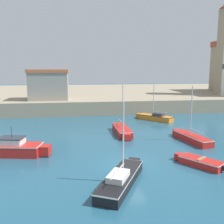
{
  "coord_description": "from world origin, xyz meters",
  "views": [
    {
      "loc": [
        -3.79,
        -18.52,
        7.3
      ],
      "look_at": [
        0.53,
        12.24,
        2.0
      ],
      "focal_mm": 42.0,
      "sensor_mm": 36.0,
      "label": 1
    }
  ],
  "objects_px": {
    "sailboat_red_3": "(122,130)",
    "motorboat_red_8": "(12,148)",
    "sailboat_red_2": "(191,138)",
    "sailboat_orange_0": "(155,117)",
    "harbor_shed_near_wharf": "(49,84)",
    "sailboat_black_1": "(121,178)",
    "dinghy_red_9": "(200,162)"
  },
  "relations": [
    {
      "from": "sailboat_orange_0",
      "to": "sailboat_red_3",
      "type": "bearing_deg",
      "value": -130.47
    },
    {
      "from": "sailboat_black_1",
      "to": "dinghy_red_9",
      "type": "xyz_separation_m",
      "value": [
        6.41,
        2.35,
        -0.11
      ]
    },
    {
      "from": "sailboat_red_2",
      "to": "motorboat_red_8",
      "type": "relative_size",
      "value": 0.9
    },
    {
      "from": "harbor_shed_near_wharf",
      "to": "sailboat_black_1",
      "type": "bearing_deg",
      "value": -76.06
    },
    {
      "from": "sailboat_orange_0",
      "to": "harbor_shed_near_wharf",
      "type": "bearing_deg",
      "value": 150.65
    },
    {
      "from": "dinghy_red_9",
      "to": "harbor_shed_near_wharf",
      "type": "relative_size",
      "value": 0.57
    },
    {
      "from": "sailboat_red_3",
      "to": "harbor_shed_near_wharf",
      "type": "height_order",
      "value": "harbor_shed_near_wharf"
    },
    {
      "from": "sailboat_red_2",
      "to": "sailboat_red_3",
      "type": "height_order",
      "value": "sailboat_red_3"
    },
    {
      "from": "sailboat_red_3",
      "to": "dinghy_red_9",
      "type": "distance_m",
      "value": 11.01
    },
    {
      "from": "sailboat_orange_0",
      "to": "dinghy_red_9",
      "type": "xyz_separation_m",
      "value": [
        -1.8,
        -17.12,
        -0.14
      ]
    },
    {
      "from": "sailboat_red_2",
      "to": "motorboat_red_8",
      "type": "distance_m",
      "value": 16.89
    },
    {
      "from": "sailboat_orange_0",
      "to": "harbor_shed_near_wharf",
      "type": "xyz_separation_m",
      "value": [
        -15.15,
        8.52,
        4.16
      ]
    },
    {
      "from": "sailboat_red_2",
      "to": "motorboat_red_8",
      "type": "height_order",
      "value": "sailboat_red_2"
    },
    {
      "from": "motorboat_red_8",
      "to": "sailboat_black_1",
      "type": "bearing_deg",
      "value": -40.06
    },
    {
      "from": "motorboat_red_8",
      "to": "dinghy_red_9",
      "type": "height_order",
      "value": "motorboat_red_8"
    },
    {
      "from": "sailboat_black_1",
      "to": "dinghy_red_9",
      "type": "height_order",
      "value": "sailboat_black_1"
    },
    {
      "from": "sailboat_orange_0",
      "to": "motorboat_red_8",
      "type": "bearing_deg",
      "value": -142.37
    },
    {
      "from": "sailboat_orange_0",
      "to": "sailboat_red_2",
      "type": "relative_size",
      "value": 1.01
    },
    {
      "from": "sailboat_red_3",
      "to": "harbor_shed_near_wharf",
      "type": "bearing_deg",
      "value": 121.04
    },
    {
      "from": "sailboat_orange_0",
      "to": "sailboat_red_3",
      "type": "distance_m",
      "value": 9.06
    },
    {
      "from": "sailboat_red_2",
      "to": "motorboat_red_8",
      "type": "bearing_deg",
      "value": -173.89
    },
    {
      "from": "sailboat_orange_0",
      "to": "motorboat_red_8",
      "type": "height_order",
      "value": "sailboat_orange_0"
    },
    {
      "from": "sailboat_black_1",
      "to": "motorboat_red_8",
      "type": "distance_m",
      "value": 10.66
    },
    {
      "from": "sailboat_red_3",
      "to": "motorboat_red_8",
      "type": "relative_size",
      "value": 0.9
    },
    {
      "from": "sailboat_orange_0",
      "to": "sailboat_black_1",
      "type": "relative_size",
      "value": 0.9
    },
    {
      "from": "harbor_shed_near_wharf",
      "to": "sailboat_orange_0",
      "type": "bearing_deg",
      "value": -29.35
    },
    {
      "from": "sailboat_red_3",
      "to": "motorboat_red_8",
      "type": "xyz_separation_m",
      "value": [
        -10.48,
        -5.72,
        0.18
      ]
    },
    {
      "from": "sailboat_red_3",
      "to": "motorboat_red_8",
      "type": "bearing_deg",
      "value": -151.36
    },
    {
      "from": "motorboat_red_8",
      "to": "sailboat_red_3",
      "type": "bearing_deg",
      "value": 28.64
    },
    {
      "from": "sailboat_red_3",
      "to": "motorboat_red_8",
      "type": "distance_m",
      "value": 11.94
    },
    {
      "from": "harbor_shed_near_wharf",
      "to": "sailboat_red_3",
      "type": "bearing_deg",
      "value": -58.96
    },
    {
      "from": "sailboat_red_2",
      "to": "sailboat_orange_0",
      "type": "bearing_deg",
      "value": 92.29
    }
  ]
}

